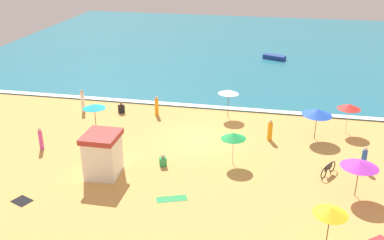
{
  "coord_description": "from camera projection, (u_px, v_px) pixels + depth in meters",
  "views": [
    {
      "loc": [
        5.22,
        -28.41,
        13.81
      ],
      "look_at": [
        -0.87,
        1.56,
        0.8
      ],
      "focal_mm": 41.82,
      "sensor_mm": 36.0,
      "label": 1
    }
  ],
  "objects": [
    {
      "name": "beachgoer_5",
      "position": [
        83.0,
        101.0,
        36.62
      ],
      "size": [
        0.35,
        0.35,
        1.87
      ],
      "color": "white",
      "rests_on": "ground_plane"
    },
    {
      "name": "parked_bicycle",
      "position": [
        328.0,
        169.0,
        27.25
      ],
      "size": [
        1.0,
        1.58,
        0.76
      ],
      "color": "black",
      "rests_on": "ground_plane"
    },
    {
      "name": "beachgoer_6",
      "position": [
        41.0,
        139.0,
        30.29
      ],
      "size": [
        0.39,
        0.39,
        1.6
      ],
      "color": "#D84CA5",
      "rests_on": "ground_plane"
    },
    {
      "name": "ground_plane",
      "position": [
        200.0,
        140.0,
        31.98
      ],
      "size": [
        60.0,
        60.0,
        0.0
      ],
      "primitive_type": "plane",
      "color": "#E0A856"
    },
    {
      "name": "lifeguard_cabana",
      "position": [
        103.0,
        154.0,
        26.92
      ],
      "size": [
        2.05,
        2.28,
        2.71
      ],
      "color": "white",
      "rests_on": "ground_plane"
    },
    {
      "name": "beach_umbrella_4",
      "position": [
        317.0,
        112.0,
        31.34
      ],
      "size": [
        2.98,
        2.97,
        2.31
      ],
      "color": "#4C3823",
      "rests_on": "ground_plane"
    },
    {
      "name": "beach_towel_0",
      "position": [
        172.0,
        199.0,
        24.93
      ],
      "size": [
        1.82,
        1.19,
        0.01
      ],
      "color": "green",
      "rests_on": "ground_plane"
    },
    {
      "name": "beach_umbrella_5",
      "position": [
        94.0,
        106.0,
        32.62
      ],
      "size": [
        1.87,
        1.86,
        2.15
      ],
      "color": "#4C3823",
      "rests_on": "ground_plane"
    },
    {
      "name": "beach_umbrella_6",
      "position": [
        331.0,
        211.0,
        20.85
      ],
      "size": [
        2.16,
        2.16,
        1.94
      ],
      "color": "#4C3823",
      "rests_on": "ground_plane"
    },
    {
      "name": "beachgoer_8",
      "position": [
        121.0,
        108.0,
        36.55
      ],
      "size": [
        0.55,
        0.55,
        0.89
      ],
      "color": "black",
      "rests_on": "ground_plane"
    },
    {
      "name": "beachgoer_2",
      "position": [
        157.0,
        106.0,
        35.93
      ],
      "size": [
        0.32,
        0.32,
        1.61
      ],
      "color": "orange",
      "rests_on": "ground_plane"
    },
    {
      "name": "beachgoer_4",
      "position": [
        270.0,
        130.0,
        31.67
      ],
      "size": [
        0.48,
        0.48,
        1.57
      ],
      "color": "orange",
      "rests_on": "ground_plane"
    },
    {
      "name": "beach_umbrella_0",
      "position": [
        233.0,
        136.0,
        27.99
      ],
      "size": [
        1.95,
        1.95,
        2.18
      ],
      "color": "silver",
      "rests_on": "ground_plane"
    },
    {
      "name": "small_boat_0",
      "position": [
        274.0,
        57.0,
        51.48
      ],
      "size": [
        2.7,
        1.79,
        0.47
      ],
      "color": "navy",
      "rests_on": "ocean_water"
    },
    {
      "name": "ocean_water",
      "position": [
        240.0,
        47.0,
        57.21
      ],
      "size": [
        60.0,
        44.0,
        0.1
      ],
      "primitive_type": "cube",
      "color": "teal",
      "rests_on": "ground_plane"
    },
    {
      "name": "beach_umbrella_2",
      "position": [
        349.0,
        106.0,
        32.33
      ],
      "size": [
        1.89,
        1.89,
        2.26
      ],
      "color": "silver",
      "rests_on": "ground_plane"
    },
    {
      "name": "beach_umbrella_3",
      "position": [
        360.0,
        164.0,
        24.46
      ],
      "size": [
        2.66,
        2.66,
        2.21
      ],
      "color": "#4C3823",
      "rests_on": "ground_plane"
    },
    {
      "name": "beach_towel_3",
      "position": [
        22.0,
        201.0,
        24.72
      ],
      "size": [
        1.25,
        1.14,
        0.01
      ],
      "color": "black",
      "rests_on": "ground_plane"
    },
    {
      "name": "wave_breaker_foam",
      "position": [
        213.0,
        107.0,
        37.62
      ],
      "size": [
        57.0,
        0.7,
        0.01
      ],
      "primitive_type": "cube",
      "color": "white",
      "rests_on": "ocean_water"
    },
    {
      "name": "beachgoer_1",
      "position": [
        364.0,
        159.0,
        27.74
      ],
      "size": [
        0.35,
        0.35,
        1.55
      ],
      "color": "blue",
      "rests_on": "ground_plane"
    },
    {
      "name": "beach_umbrella_1",
      "position": [
        229.0,
        92.0,
        35.12
      ],
      "size": [
        2.34,
        2.34,
        2.31
      ],
      "color": "#4C3823",
      "rests_on": "ground_plane"
    },
    {
      "name": "beachgoer_7",
      "position": [
        163.0,
        161.0,
        28.32
      ],
      "size": [
        0.57,
        0.57,
        0.81
      ],
      "color": "green",
      "rests_on": "ground_plane"
    }
  ]
}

